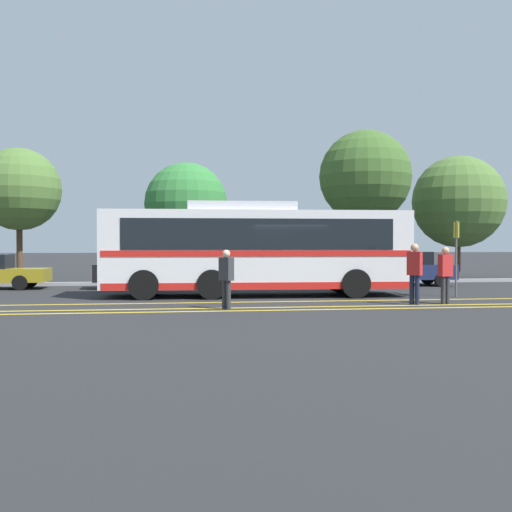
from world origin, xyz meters
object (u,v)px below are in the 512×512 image
at_px(pedestrian_1, 415,269).
at_px(bus_stop_sign, 456,249).
at_px(tree_0, 19,189).
at_px(tree_3, 365,177).
at_px(pedestrian_0, 445,271).
at_px(parked_car_2, 293,269).
at_px(tree_2, 186,204).
at_px(parked_car_1, 149,269).
at_px(transit_bus, 256,248).
at_px(parked_car_3, 407,269).
at_px(pedestrian_2, 226,275).
at_px(tree_1, 458,202).

bearing_deg(pedestrian_1, bus_stop_sign, -90.71).
bearing_deg(tree_0, tree_3, -2.23).
distance_m(pedestrian_0, bus_stop_sign, 2.85).
distance_m(parked_car_2, tree_2, 8.26).
relative_size(tree_0, tree_3, 0.85).
bearing_deg(parked_car_1, tree_2, -18.04).
bearing_deg(transit_bus, parked_car_2, 155.97).
bearing_deg(tree_3, parked_car_1, -160.13).
height_order(bus_stop_sign, tree_0, tree_0).
bearing_deg(parked_car_2, parked_car_1, -89.31).
bearing_deg(pedestrian_0, transit_bus, -51.53).
bearing_deg(parked_car_2, parked_car_3, 86.71).
distance_m(parked_car_3, pedestrian_2, 12.27).
xyz_separation_m(pedestrian_2, tree_3, (8.13, 12.40, 4.31)).
relative_size(parked_car_1, pedestrian_2, 2.69).
distance_m(parked_car_2, pedestrian_2, 9.48).
height_order(transit_bus, pedestrian_1, transit_bus).
relative_size(transit_bus, parked_car_1, 2.44).
height_order(parked_car_2, tree_0, tree_0).
xyz_separation_m(transit_bus, pedestrian_2, (-1.41, -4.18, -0.76)).
relative_size(pedestrian_2, tree_1, 0.25).
distance_m(parked_car_1, tree_3, 12.18).
bearing_deg(parked_car_1, parked_car_2, -91.45).
bearing_deg(tree_1, tree_3, -159.09).
bearing_deg(tree_3, tree_2, 164.55).
bearing_deg(parked_car_1, tree_1, -72.89).
relative_size(parked_car_3, bus_stop_sign, 1.54).
distance_m(pedestrian_0, tree_1, 16.39).
height_order(pedestrian_1, tree_2, tree_2).
bearing_deg(pedestrian_1, transit_bus, 5.14).
bearing_deg(tree_1, bus_stop_sign, -116.74).
bearing_deg(pedestrian_1, tree_2, -19.76).
bearing_deg(pedestrian_0, tree_2, -79.49).
distance_m(tree_0, tree_2, 8.21).
bearing_deg(parked_car_2, tree_3, 128.38).
height_order(pedestrian_1, tree_3, tree_3).
xyz_separation_m(parked_car_2, tree_0, (-12.49, 4.33, 3.72)).
height_order(pedestrian_1, tree_0, tree_0).
distance_m(parked_car_1, parked_car_3, 11.34).
xyz_separation_m(parked_car_3, pedestrian_1, (-3.04, -8.08, 0.33)).
distance_m(pedestrian_2, bus_stop_sign, 8.82).
height_order(pedestrian_2, tree_0, tree_0).
bearing_deg(pedestrian_1, parked_car_3, -65.01).
relative_size(parked_car_1, pedestrian_1, 2.43).
relative_size(parked_car_2, tree_1, 0.58).
height_order(parked_car_2, bus_stop_sign, bus_stop_sign).
bearing_deg(tree_2, pedestrian_1, -65.38).
height_order(parked_car_2, pedestrian_1, pedestrian_1).
bearing_deg(tree_0, pedestrian_2, -55.97).
distance_m(transit_bus, tree_3, 11.20).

